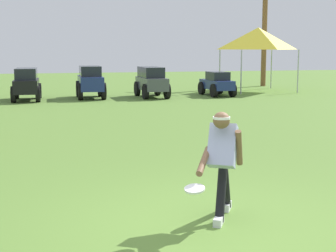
# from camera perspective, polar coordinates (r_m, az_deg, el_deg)

# --- Properties ---
(ground_plane) EXTENTS (80.00, 80.00, 0.00)m
(ground_plane) POSITION_cam_1_polar(r_m,az_deg,el_deg) (6.52, 4.46, -10.95)
(ground_plane) COLOR #5C8334
(frisbee_thrower) EXTENTS (0.79, 0.92, 1.41)m
(frisbee_thrower) POSITION_cam_1_polar(r_m,az_deg,el_deg) (6.55, 6.05, -3.65)
(frisbee_thrower) COLOR black
(frisbee_thrower) RESTS_ON ground_plane
(frisbee_in_flight) EXTENTS (0.34, 0.34, 0.07)m
(frisbee_in_flight) POSITION_cam_1_polar(r_m,az_deg,el_deg) (5.97, 2.97, -6.97)
(frisbee_in_flight) COLOR white
(parked_car_slot_b) EXTENTS (1.23, 2.43, 1.34)m
(parked_car_slot_b) POSITION_cam_1_polar(r_m,az_deg,el_deg) (22.39, -15.41, 4.61)
(parked_car_slot_b) COLOR black
(parked_car_slot_b) RESTS_ON ground_plane
(parked_car_slot_c) EXTENTS (1.22, 2.37, 1.40)m
(parked_car_slot_c) POSITION_cam_1_polar(r_m,az_deg,el_deg) (22.76, -8.60, 4.94)
(parked_car_slot_c) COLOR navy
(parked_car_slot_c) RESTS_ON ground_plane
(parked_car_slot_d) EXTENTS (1.19, 2.42, 1.34)m
(parked_car_slot_d) POSITION_cam_1_polar(r_m,az_deg,el_deg) (22.95, -1.85, 5.01)
(parked_car_slot_d) COLOR #474C51
(parked_car_slot_d) RESTS_ON ground_plane
(parked_car_slot_e) EXTENTS (1.18, 2.24, 1.10)m
(parked_car_slot_e) POSITION_cam_1_polar(r_m,az_deg,el_deg) (23.78, 5.45, 4.72)
(parked_car_slot_e) COLOR navy
(parked_car_slot_e) RESTS_ON ground_plane
(palm_tree_right_of_centre) EXTENTS (3.12, 2.89, 7.04)m
(palm_tree_right_of_centre) POSITION_cam_1_polar(r_m,az_deg,el_deg) (30.23, 10.67, 12.33)
(palm_tree_right_of_centre) COLOR brown
(palm_tree_right_of_centre) RESTS_ON ground_plane
(event_tent) EXTENTS (3.11, 3.11, 3.19)m
(event_tent) POSITION_cam_1_polar(r_m,az_deg,el_deg) (26.56, 9.95, 9.53)
(event_tent) COLOR #B2B5BA
(event_tent) RESTS_ON ground_plane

